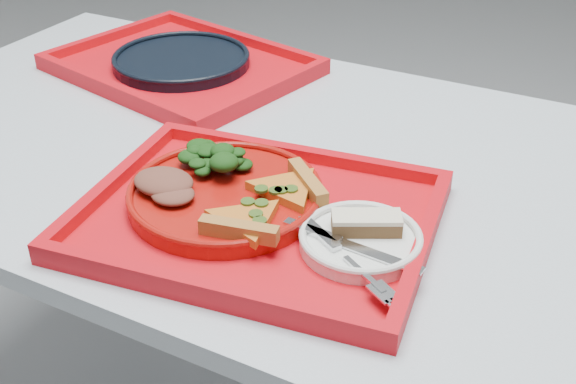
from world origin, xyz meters
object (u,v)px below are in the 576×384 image
at_px(tray_main, 258,220).
at_px(dessert_bar, 366,223).
at_px(dinner_plate, 225,197).
at_px(navy_plate, 181,61).
at_px(tray_far, 182,68).

xyz_separation_m(tray_main, dessert_bar, (0.14, 0.02, 0.03)).
distance_m(dinner_plate, navy_plate, 0.50).
xyz_separation_m(tray_far, navy_plate, (0.00, 0.00, 0.01)).
height_order(tray_far, dessert_bar, dessert_bar).
bearing_deg(tray_main, navy_plate, 127.55).
relative_size(tray_main, tray_far, 1.00).
bearing_deg(tray_far, dessert_bar, -22.13).
height_order(tray_main, dinner_plate, dinner_plate).
bearing_deg(tray_far, navy_plate, 0.00).
height_order(tray_far, dinner_plate, dinner_plate).
bearing_deg(dinner_plate, tray_far, 131.46).
bearing_deg(navy_plate, dinner_plate, -48.54).
relative_size(tray_far, dessert_bar, 4.94).
distance_m(tray_main, dessert_bar, 0.15).
bearing_deg(dinner_plate, dessert_bar, 1.86).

